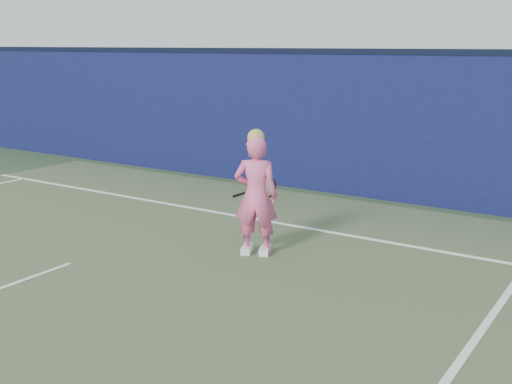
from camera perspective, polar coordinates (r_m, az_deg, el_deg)
The scene contains 5 objects.
ground at distance 7.81m, azimuth -21.79°, elevation -8.05°, with size 80.00×80.00×0.00m, color #2C4228.
backstop_wall at distance 12.29m, azimuth 3.18°, elevation 6.34°, with size 24.00×0.40×2.50m, color #0D0F3D.
wall_cap at distance 12.21m, azimuth 3.26°, elevation 12.41°, with size 24.00×0.42×0.10m, color black.
player at distance 8.23m, azimuth 0.00°, elevation -0.27°, with size 0.67×0.56×1.64m.
racket at distance 8.70m, azimuth 0.63°, elevation 0.36°, with size 0.49×0.43×0.33m.
Camera 1 is at (6.08, -4.08, 2.69)m, focal length 45.00 mm.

